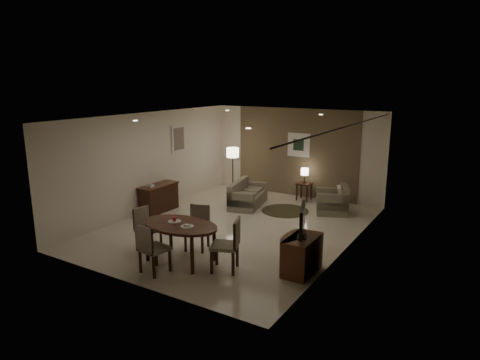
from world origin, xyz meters
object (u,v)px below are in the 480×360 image
Objects in this scene: dining_table at (181,242)px; side_table at (304,191)px; armchair at (332,199)px; sofa at (248,194)px; chair_far at (197,228)px; tv_cabinet at (302,255)px; chair_near at (154,248)px; console_desk at (159,198)px; floor_lamp at (233,172)px; chair_right at (225,245)px; chair_left at (148,229)px.

side_table is (0.35, 5.39, -0.12)m from dining_table.
armchair is (1.49, 4.63, 0.00)m from dining_table.
armchair is 1.38m from side_table.
dining_table is 3.14× the size of side_table.
armchair reaches higher than sofa.
sofa is at bearing 85.46° from chair_far.
sofa is (-3.07, 3.23, 0.00)m from tv_cabinet.
dining_table is 0.68m from chair_near.
chair_far reaches higher than console_desk.
armchair reaches higher than dining_table.
sofa reaches higher than tv_cabinet.
floor_lamp is at bearing 135.50° from tv_cabinet.
chair_near is 0.95× the size of chair_right.
tv_cabinet is at bearing 18.48° from dining_table.
sofa is 1.73× the size of armchair.
chair_right is at bearing -43.68° from chair_far.
chair_near is (2.53, -2.93, 0.11)m from console_desk.
side_table is (-1.94, 4.63, -0.09)m from tv_cabinet.
chair_far reaches higher than dining_table.
console_desk reaches higher than tv_cabinet.
chair_right is (1.95, -0.02, 0.06)m from chair_left.
sofa is (-0.71, 3.35, -0.11)m from chair_far.
sofa is at bearing -129.01° from side_table.
chair_left is (-3.24, -0.65, 0.10)m from tv_cabinet.
console_desk is 0.73× the size of dining_table.
floor_lamp is at bearing -65.15° from chair_near.
dining_table is 1.76× the size of chair_far.
tv_cabinet is at bearing -13.52° from chair_far.
chair_near is 1.18m from chair_left.
sofa reaches higher than side_table.
chair_left is at bearing 173.50° from dining_table.
chair_near is (-0.08, -0.67, 0.10)m from dining_table.
dining_table is (-2.28, -0.76, 0.03)m from tv_cabinet.
tv_cabinet is 1.04× the size of armchair.
dining_table is 5.40m from side_table.
dining_table reaches higher than tv_cabinet.
armchair is (0.50, 4.54, -0.12)m from chair_right.
chair_left is 3.89m from sofa.
sofa is 1.00× the size of floor_lamp.
sofa is at bearing 101.19° from dining_table.
sofa is (-0.71, 4.66, -0.13)m from chair_near.
sofa is 2.87× the size of side_table.
console_desk is at bearing 130.86° from chair_far.
console_desk is 2.66m from floor_lamp.
tv_cabinet is 3.95m from armchair.
chair_left is 5.44m from side_table.
dining_table is at bearing -161.52° from tv_cabinet.
chair_near is 1.31m from chair_right.
chair_near is 5.70m from floor_lamp.
chair_right is 1.17× the size of armchair.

